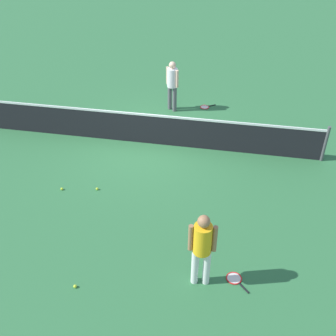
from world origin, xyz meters
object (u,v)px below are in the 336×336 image
tennis_racket_near_player (235,279)px  tennis_racket_far_player (205,107)px  tennis_ball_near_player (75,286)px  player_far_side (172,82)px  player_near_side (202,245)px  tennis_ball_baseline (97,189)px  tennis_ball_midcourt (62,189)px  tennis_ball_by_net (197,234)px

tennis_racket_near_player → tennis_racket_far_player: (-1.40, 7.34, 0.00)m
tennis_racket_far_player → tennis_ball_near_player: tennis_ball_near_player is taller
player_far_side → tennis_racket_near_player: (2.50, -6.94, -1.00)m
player_near_side → tennis_ball_baseline: size_ratio=25.76×
tennis_ball_midcourt → tennis_ball_near_player: bearing=-62.8°
player_far_side → tennis_ball_near_player: player_far_side is taller
tennis_racket_near_player → tennis_ball_by_net: bearing=129.6°
tennis_ball_midcourt → tennis_racket_far_player: bearing=60.0°
player_near_side → player_far_side: (-1.83, 7.12, 0.00)m
player_far_side → tennis_racket_near_player: size_ratio=3.15×
tennis_ball_midcourt → tennis_ball_by_net: bearing=-15.4°
tennis_racket_far_player → tennis_ball_by_net: 6.29m
tennis_ball_baseline → player_far_side: bearing=77.1°
player_far_side → tennis_ball_by_net: 6.16m
tennis_racket_near_player → tennis_ball_baseline: size_ratio=8.18×
player_far_side → tennis_racket_far_player: 1.53m
tennis_ball_baseline → tennis_ball_near_player: bearing=-79.2°
tennis_ball_near_player → tennis_ball_midcourt: same height
tennis_racket_near_player → tennis_ball_midcourt: tennis_ball_midcourt is taller
tennis_racket_near_player → tennis_ball_baseline: tennis_ball_baseline is taller
player_near_side → tennis_ball_midcourt: (-3.79, 2.24, -0.98)m
tennis_ball_midcourt → tennis_ball_baseline: size_ratio=1.00×
player_near_side → tennis_ball_midcourt: size_ratio=25.76×
tennis_racket_near_player → tennis_ball_by_net: (-0.88, 1.07, 0.02)m
tennis_racket_near_player → tennis_racket_far_player: same height
tennis_ball_midcourt → tennis_ball_baseline: bearing=10.7°
tennis_racket_near_player → tennis_ball_baseline: bearing=148.2°
player_far_side → tennis_racket_near_player: bearing=-70.2°
player_far_side → tennis_ball_baseline: (-1.08, -4.72, -0.98)m
player_near_side → tennis_ball_midcourt: player_near_side is taller
tennis_racket_near_player → player_near_side: bearing=-165.0°
player_far_side → tennis_ball_near_player: (-0.51, -7.70, -0.98)m
player_near_side → tennis_ball_near_player: 2.60m
tennis_ball_by_net → tennis_ball_baseline: 2.93m
tennis_ball_by_net → tennis_ball_midcourt: 3.71m
player_near_side → tennis_ball_near_player: (-2.34, -0.58, -0.98)m
tennis_ball_near_player → tennis_ball_baseline: 3.04m
tennis_racket_near_player → player_far_side: bearing=109.8°
tennis_racket_far_player → tennis_ball_near_player: 8.26m
tennis_ball_baseline → player_near_side: bearing=-39.5°
tennis_ball_near_player → tennis_ball_midcourt: bearing=117.2°
tennis_racket_far_player → tennis_ball_by_net: size_ratio=8.78×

